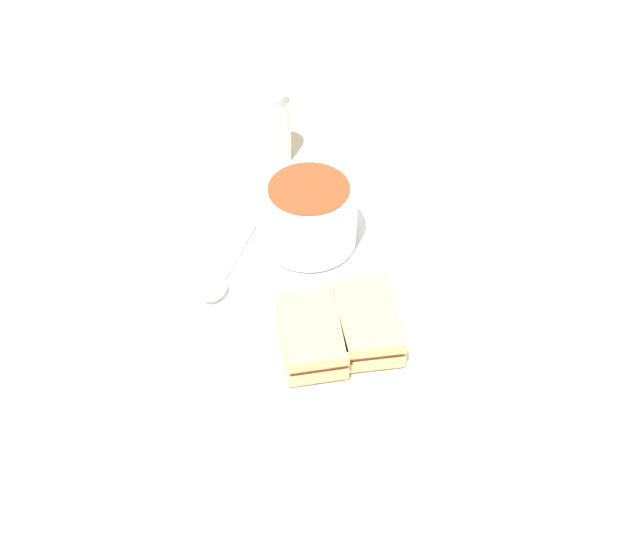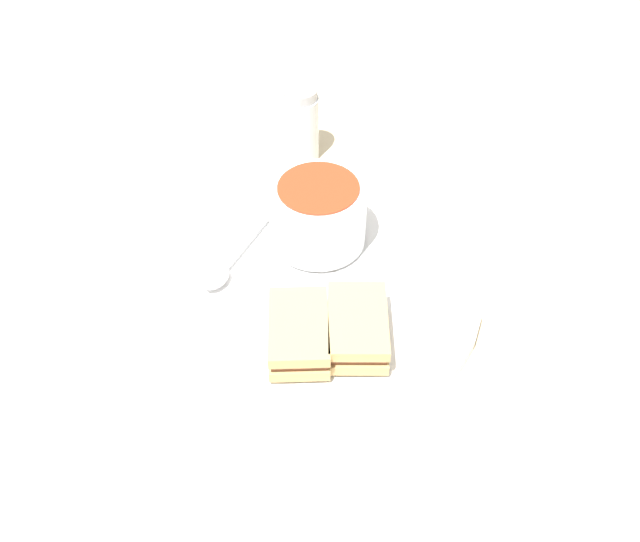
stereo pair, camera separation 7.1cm
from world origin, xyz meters
name	(u,v)px [view 2 (the right image)]	position (x,y,z in m)	size (l,w,h in m)	color
ground_plane	(320,298)	(0.00, 0.00, 0.00)	(2.40, 2.40, 0.00)	beige
plate	(320,291)	(0.00, 0.00, 0.01)	(0.31, 0.31, 0.02)	white
soup_bowl	(319,214)	(0.04, -0.05, 0.05)	(0.10, 0.10, 0.07)	white
spoon	(220,272)	(0.09, 0.05, 0.02)	(0.03, 0.12, 0.01)	silver
sandwich_half_near	(299,333)	(-0.03, 0.07, 0.03)	(0.09, 0.10, 0.03)	tan
sandwich_half_far	(357,327)	(-0.07, 0.03, 0.03)	(0.09, 0.10, 0.03)	tan
salt_shaker	(301,124)	(0.15, -0.17, 0.04)	(0.04, 0.04, 0.09)	silver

